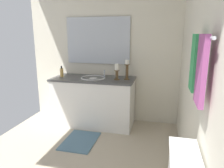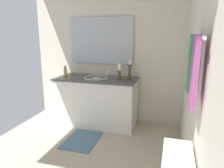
{
  "view_description": "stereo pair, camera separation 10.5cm",
  "coord_description": "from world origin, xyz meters",
  "px_view_note": "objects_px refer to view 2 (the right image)",
  "views": [
    {
      "loc": [
        2.11,
        1.0,
        1.49
      ],
      "look_at": [
        -0.11,
        0.46,
        0.94
      ],
      "focal_mm": 33.67,
      "sensor_mm": 36.0,
      "label": 1
    },
    {
      "loc": [
        2.08,
        1.1,
        1.49
      ],
      "look_at": [
        -0.11,
        0.46,
        0.94
      ],
      "focal_mm": 33.67,
      "sensor_mm": 36.0,
      "label": 2
    }
  ],
  "objects_px": {
    "towel_bar": "(198,37)",
    "towel_center": "(194,71)",
    "candle_holder_tall": "(130,70)",
    "towel_near_vanity": "(191,63)",
    "soap_bottle": "(65,72)",
    "bath_mat": "(82,140)",
    "candle_holder_short": "(120,72)",
    "vanity_cabinet": "(97,101)",
    "sink_basin": "(96,80)",
    "mirror": "(101,41)"
  },
  "relations": [
    {
      "from": "candle_holder_short",
      "to": "bath_mat",
      "type": "height_order",
      "value": "candle_holder_short"
    },
    {
      "from": "sink_basin",
      "to": "towel_near_vanity",
      "type": "xyz_separation_m",
      "value": [
        1.52,
        1.3,
        0.53
      ]
    },
    {
      "from": "towel_bar",
      "to": "bath_mat",
      "type": "relative_size",
      "value": 1.06
    },
    {
      "from": "vanity_cabinet",
      "to": "towel_near_vanity",
      "type": "height_order",
      "value": "towel_near_vanity"
    },
    {
      "from": "soap_bottle",
      "to": "towel_bar",
      "type": "xyz_separation_m",
      "value": [
        1.66,
        1.86,
        0.6
      ]
    },
    {
      "from": "candle_holder_tall",
      "to": "towel_center",
      "type": "xyz_separation_m",
      "value": [
        1.86,
        0.75,
        0.33
      ]
    },
    {
      "from": "vanity_cabinet",
      "to": "towel_near_vanity",
      "type": "bearing_deg",
      "value": 40.52
    },
    {
      "from": "vanity_cabinet",
      "to": "mirror",
      "type": "distance_m",
      "value": 1.02
    },
    {
      "from": "soap_bottle",
      "to": "bath_mat",
      "type": "relative_size",
      "value": 0.3
    },
    {
      "from": "mirror",
      "to": "soap_bottle",
      "type": "height_order",
      "value": "mirror"
    },
    {
      "from": "candle_holder_short",
      "to": "towel_bar",
      "type": "relative_size",
      "value": 0.39
    },
    {
      "from": "vanity_cabinet",
      "to": "candle_holder_tall",
      "type": "relative_size",
      "value": 4.41
    },
    {
      "from": "candle_holder_short",
      "to": "towel_near_vanity",
      "type": "distance_m",
      "value": 1.78
    },
    {
      "from": "vanity_cabinet",
      "to": "soap_bottle",
      "type": "relative_size",
      "value": 7.41
    },
    {
      "from": "soap_bottle",
      "to": "towel_center",
      "type": "bearing_deg",
      "value": 45.32
    },
    {
      "from": "sink_basin",
      "to": "bath_mat",
      "type": "bearing_deg",
      "value": -0.09
    },
    {
      "from": "towel_center",
      "to": "sink_basin",
      "type": "bearing_deg",
      "value": -144.76
    },
    {
      "from": "vanity_cabinet",
      "to": "towel_center",
      "type": "bearing_deg",
      "value": 35.26
    },
    {
      "from": "vanity_cabinet",
      "to": "towel_bar",
      "type": "relative_size",
      "value": 2.1
    },
    {
      "from": "towel_center",
      "to": "towel_bar",
      "type": "bearing_deg",
      "value": 173.55
    },
    {
      "from": "candle_holder_short",
      "to": "towel_bar",
      "type": "bearing_deg",
      "value": 29.19
    },
    {
      "from": "candle_holder_tall",
      "to": "towel_center",
      "type": "relative_size",
      "value": 0.72
    },
    {
      "from": "towel_center",
      "to": "candle_holder_short",
      "type": "bearing_deg",
      "value": -153.46
    },
    {
      "from": "candle_holder_short",
      "to": "towel_bar",
      "type": "height_order",
      "value": "towel_bar"
    },
    {
      "from": "soap_bottle",
      "to": "candle_holder_short",
      "type": "bearing_deg",
      "value": 89.24
    },
    {
      "from": "vanity_cabinet",
      "to": "soap_bottle",
      "type": "height_order",
      "value": "soap_bottle"
    },
    {
      "from": "sink_basin",
      "to": "towel_center",
      "type": "relative_size",
      "value": 0.96
    },
    {
      "from": "candle_holder_short",
      "to": "sink_basin",
      "type": "bearing_deg",
      "value": -94.86
    },
    {
      "from": "candle_holder_tall",
      "to": "soap_bottle",
      "type": "bearing_deg",
      "value": -87.77
    },
    {
      "from": "soap_bottle",
      "to": "bath_mat",
      "type": "distance_m",
      "value": 1.18
    },
    {
      "from": "towel_bar",
      "to": "towel_center",
      "type": "relative_size",
      "value": 1.52
    },
    {
      "from": "sink_basin",
      "to": "mirror",
      "type": "distance_m",
      "value": 0.68
    },
    {
      "from": "bath_mat",
      "to": "candle_holder_short",
      "type": "bearing_deg",
      "value": 145.97
    },
    {
      "from": "candle_holder_short",
      "to": "bath_mat",
      "type": "xyz_separation_m",
      "value": [
        0.59,
        -0.4,
        -0.91
      ]
    },
    {
      "from": "candle_holder_tall",
      "to": "towel_center",
      "type": "height_order",
      "value": "towel_center"
    },
    {
      "from": "mirror",
      "to": "soap_bottle",
      "type": "bearing_deg",
      "value": -60.75
    },
    {
      "from": "candle_holder_short",
      "to": "bath_mat",
      "type": "relative_size",
      "value": 0.41
    },
    {
      "from": "candle_holder_short",
      "to": "bath_mat",
      "type": "bearing_deg",
      "value": -34.03
    },
    {
      "from": "sink_basin",
      "to": "candle_holder_tall",
      "type": "relative_size",
      "value": 1.33
    },
    {
      "from": "mirror",
      "to": "towel_bar",
      "type": "height_order",
      "value": "mirror"
    },
    {
      "from": "candle_holder_short",
      "to": "towel_near_vanity",
      "type": "height_order",
      "value": "towel_near_vanity"
    },
    {
      "from": "candle_holder_short",
      "to": "towel_center",
      "type": "relative_size",
      "value": 0.59
    },
    {
      "from": "candle_holder_tall",
      "to": "towel_near_vanity",
      "type": "distance_m",
      "value": 1.75
    },
    {
      "from": "sink_basin",
      "to": "mirror",
      "type": "xyz_separation_m",
      "value": [
        -0.28,
        -0.0,
        0.62
      ]
    },
    {
      "from": "towel_near_vanity",
      "to": "bath_mat",
      "type": "bearing_deg",
      "value": -124.6
    },
    {
      "from": "soap_bottle",
      "to": "towel_center",
      "type": "xyz_separation_m",
      "value": [
        1.82,
        1.84,
        0.41
      ]
    },
    {
      "from": "candle_holder_tall",
      "to": "soap_bottle",
      "type": "height_order",
      "value": "candle_holder_tall"
    },
    {
      "from": "candle_holder_short",
      "to": "towel_bar",
      "type": "distance_m",
      "value": 1.97
    },
    {
      "from": "vanity_cabinet",
      "to": "sink_basin",
      "type": "distance_m",
      "value": 0.36
    },
    {
      "from": "candle_holder_tall",
      "to": "bath_mat",
      "type": "distance_m",
      "value": 1.27
    }
  ]
}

